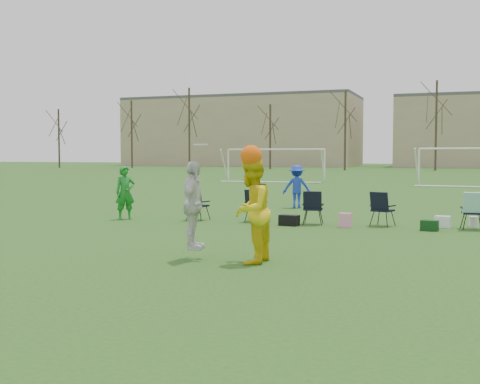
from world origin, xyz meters
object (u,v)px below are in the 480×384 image
at_px(center_contest, 232,207).
at_px(fielder_blue, 297,186).
at_px(goal_mid, 479,156).
at_px(goal_left, 275,156).
at_px(fielder_green_near, 125,193).

bearing_deg(center_contest, fielder_blue, 98.75).
relative_size(fielder_blue, goal_mid, 0.22).
relative_size(goal_left, goal_mid, 1.00).
bearing_deg(goal_left, center_contest, -79.71).
distance_m(center_contest, goal_left, 33.68).
relative_size(fielder_blue, goal_left, 0.22).
xyz_separation_m(fielder_blue, center_contest, (1.78, -11.57, 0.22)).
height_order(center_contest, goal_left, goal_left).
height_order(center_contest, goal_mid, goal_mid).
relative_size(fielder_green_near, center_contest, 0.75).
relative_size(fielder_green_near, fielder_blue, 1.03).
xyz_separation_m(fielder_green_near, center_contest, (5.74, -5.79, 0.20)).
height_order(fielder_blue, center_contest, center_contest).
height_order(goal_left, goal_mid, same).
bearing_deg(goal_left, fielder_green_near, -88.29).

